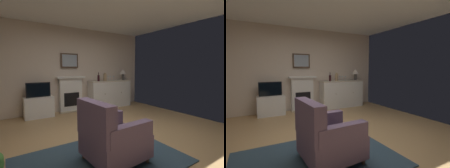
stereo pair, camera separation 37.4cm
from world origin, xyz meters
The scene contains 15 objects.
ground_plane centered at (0.00, 0.00, -0.05)m, with size 5.37×5.54×0.10m, color tan.
wall_rear centered at (0.00, 2.74, 1.32)m, with size 5.37×0.06×2.65m, color beige.
area_rug centered at (-0.67, -0.42, 0.01)m, with size 2.36×1.60×0.02m, color #2D4251.
fireplace_unit centered at (-0.06, 2.61, 0.55)m, with size 0.87×0.30×1.10m.
framed_picture centered at (-0.06, 2.66, 1.60)m, with size 0.55×0.04×0.45m.
sideboard_cabinet centered at (1.29, 2.44, 0.47)m, with size 1.54×0.49×0.93m.
table_lamp centered at (1.87, 2.44, 1.21)m, with size 0.26×0.26×0.40m.
wine_bottle centered at (0.84, 2.42, 1.04)m, with size 0.08×0.08×0.29m.
wine_glass_left centered at (1.22, 2.41, 1.05)m, with size 0.07×0.07×0.16m.
wine_glass_center centered at (1.33, 2.45, 1.05)m, with size 0.07×0.07×0.16m.
wine_glass_right centered at (1.44, 2.42, 1.05)m, with size 0.07×0.07×0.16m.
vase_decorative centered at (1.07, 2.39, 1.07)m, with size 0.11×0.11×0.28m.
tv_cabinet centered at (-1.04, 2.45, 0.29)m, with size 0.75×0.42×0.57m.
tv_set centered at (-1.04, 2.43, 0.77)m, with size 0.62×0.07×0.40m.
armchair centered at (-0.58, -0.53, 0.38)m, with size 0.85×0.82×0.92m.
Camera 2 is at (-1.49, -2.62, 1.34)m, focal length 26.46 mm.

